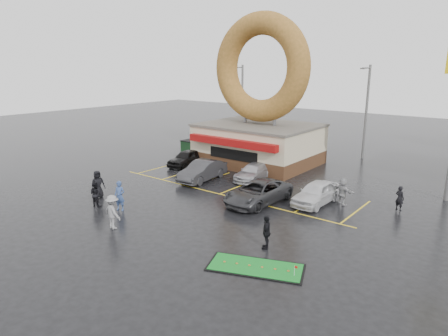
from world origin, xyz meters
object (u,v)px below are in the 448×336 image
Objects in this scene: donut_shop at (259,116)px; putting_green at (256,267)px; car_white at (316,193)px; dumpster at (191,148)px; car_grey at (258,192)px; person_blue at (120,196)px; streetlight_left at (242,102)px; car_silver at (253,172)px; car_black at (187,158)px; car_dgrey at (202,171)px; person_cameraman at (267,232)px; streetlight_mid at (366,110)px.

donut_shop is 20.68m from putting_green.
dumpster is (-17.11, 6.27, -0.10)m from car_white.
person_blue is at bearing -129.89° from car_grey.
car_silver is (9.80, -11.92, -4.15)m from streetlight_left.
car_black is at bearing 172.43° from car_white.
car_white is (3.09, 2.26, 0.00)m from car_grey.
putting_green is at bearing -44.29° from car_dgrey.
car_dgrey is 1.09× the size of car_white.
putting_green is at bearing -27.52° from person_blue.
car_dgrey is at bearing -175.62° from car_white.
person_blue is at bearing 175.31° from putting_green.
person_cameraman is at bearing 109.62° from putting_green.
streetlight_left reaches higher than person_blue.
person_cameraman is (1.01, -7.70, 0.12)m from car_white.
car_silver is at bearing -167.10° from person_cameraman.
car_silver is 5.66m from car_grey.
car_silver is (7.35, 0.00, -0.09)m from car_black.
streetlight_left is at bearing -175.91° from streetlight_mid.
car_black is (-11.55, -12.92, -4.06)m from streetlight_mid.
putting_green is (0.71, -2.00, -0.84)m from person_cameraman.
car_silver reaches higher than putting_green.
person_cameraman is at bearing -16.65° from person_blue.
car_dgrey is 2.67× the size of dumpster.
car_black is 0.98× the size of car_silver.
putting_green is (11.05, -16.92, -4.43)m from donut_shop.
donut_shop is at bearing 126.47° from car_grey.
streetlight_mid is 14.20m from car_silver.
dumpster is at bearing -151.89° from person_cameraman.
dumpster is 0.38× the size of putting_green.
person_cameraman is (7.54, -9.94, 0.24)m from car_silver.
donut_shop reaches higher than person_blue.
car_grey is (3.43, -4.50, 0.12)m from car_silver.
car_grey is (13.23, -16.42, -4.03)m from streetlight_left.
person_cameraman is at bearing -39.37° from car_dgrey.
car_grey is 16.41m from dumpster.
car_white is at bearing -18.27° from dumpster.
streetlight_mid is (7.00, 7.95, 0.32)m from donut_shop.
donut_shop reaches higher than streetlight_left.
car_black is at bearing -132.46° from donut_shop.
donut_shop is 7.08× the size of person_blue.
streetlight_mid is 1.90× the size of putting_green.
donut_shop is 6.87m from car_silver.
car_silver is at bearing 36.40° from car_dgrey.
person_cameraman reaches higher than dumpster.
car_white reaches higher than car_silver.
car_black reaches higher than car_silver.
person_cameraman is 22.89m from dumpster.
streetlight_mid is 2.11× the size of car_black.
streetlight_left reaches higher than car_dgrey.
streetlight_left is (-7.00, 6.95, 0.32)m from donut_shop.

